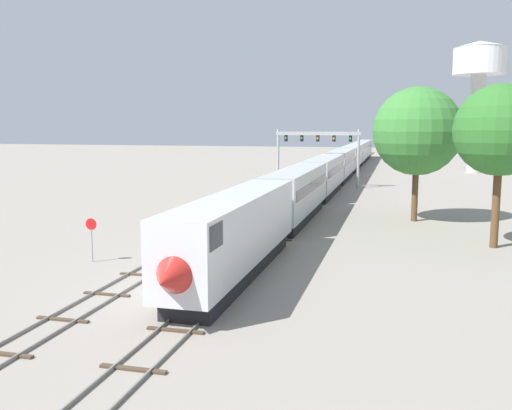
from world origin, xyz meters
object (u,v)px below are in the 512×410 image
object	(u,v)px
trackside_tree_left	(417,131)
passenger_train	(341,164)
water_tower	(479,70)
stop_sign	(92,234)
signal_gantry	(318,145)
trackside_tree_mid	(500,131)

from	to	relation	value
trackside_tree_left	passenger_train	bearing A→B (deg)	105.63
water_tower	stop_sign	size ratio (longest dim) A/B	8.32
trackside_tree_left	signal_gantry	bearing A→B (deg)	115.80
signal_gantry	water_tower	xyz separation A→B (m)	(24.85, 31.89, 12.63)
passenger_train	signal_gantry	world-z (taller)	signal_gantry
water_tower	trackside_tree_left	distance (m)	60.60
passenger_train	stop_sign	bearing A→B (deg)	-99.55
stop_sign	trackside_tree_left	bearing A→B (deg)	46.29
signal_gantry	stop_sign	world-z (taller)	signal_gantry
water_tower	signal_gantry	bearing A→B (deg)	-127.92
water_tower	trackside_tree_mid	xyz separation A→B (m)	(-6.64, -68.86, -10.24)
signal_gantry	water_tower	size ratio (longest dim) A/B	0.51
trackside_tree_left	trackside_tree_mid	size ratio (longest dim) A/B	1.05
trackside_tree_left	trackside_tree_mid	distance (m)	11.69
signal_gantry	stop_sign	distance (m)	48.92
passenger_train	signal_gantry	xyz separation A→B (m)	(-2.25, -11.31, 3.43)
passenger_train	trackside_tree_mid	distance (m)	51.18
stop_sign	trackside_tree_mid	distance (m)	29.01
passenger_train	water_tower	distance (m)	34.53
trackside_tree_left	stop_sign	bearing A→B (deg)	-133.71
trackside_tree_mid	trackside_tree_left	bearing A→B (deg)	117.32
stop_sign	passenger_train	bearing A→B (deg)	80.45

